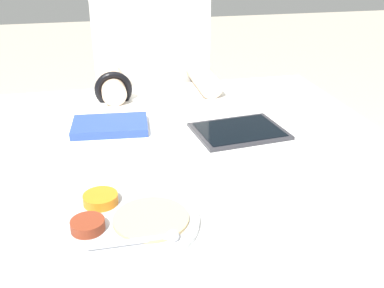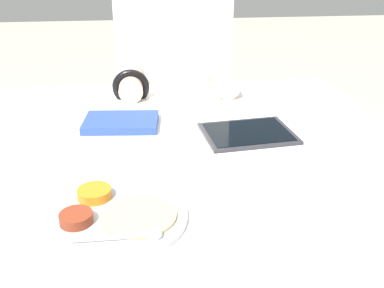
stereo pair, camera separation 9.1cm
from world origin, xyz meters
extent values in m
cube|color=silver|center=(0.00, 0.00, 0.36)|extent=(1.23, 1.05, 0.73)
cylinder|color=#B7BABF|center=(-0.06, -0.24, 0.73)|extent=(0.26, 0.26, 0.01)
cylinder|color=orange|center=(-0.09, -0.18, 0.74)|extent=(0.06, 0.06, 0.02)
cylinder|color=maroon|center=(-0.12, -0.25, 0.74)|extent=(0.06, 0.06, 0.02)
cylinder|color=tan|center=(-0.01, -0.25, 0.74)|extent=(0.13, 0.13, 0.01)
cylinder|color=#B7BABF|center=(-0.05, -0.31, 0.74)|extent=(0.13, 0.01, 0.01)
sphere|color=#B7BABF|center=(0.02, -0.31, 0.74)|extent=(0.02, 0.02, 0.02)
cube|color=silver|center=(-0.06, 0.18, 0.73)|extent=(0.19, 0.14, 0.01)
cube|color=#28428E|center=(-0.06, 0.18, 0.74)|extent=(0.20, 0.14, 0.02)
cube|color=#28282D|center=(0.25, 0.09, 0.73)|extent=(0.23, 0.19, 0.01)
cube|color=black|center=(0.25, 0.09, 0.73)|extent=(0.21, 0.17, 0.00)
cube|color=black|center=(0.11, 0.66, 0.22)|extent=(0.34, 0.22, 0.44)
cube|color=beige|center=(0.11, 0.66, 0.73)|extent=(0.38, 0.20, 0.59)
cylinder|color=beige|center=(-0.03, 0.46, 0.76)|extent=(0.07, 0.23, 0.07)
cylinder|color=beige|center=(0.25, 0.46, 0.76)|extent=(0.07, 0.23, 0.07)
torus|color=black|center=(-0.03, 0.39, 0.76)|extent=(0.11, 0.02, 0.11)
camera|label=1|loc=(-0.08, -0.88, 1.18)|focal=42.00mm
camera|label=2|loc=(0.01, -0.90, 1.18)|focal=42.00mm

